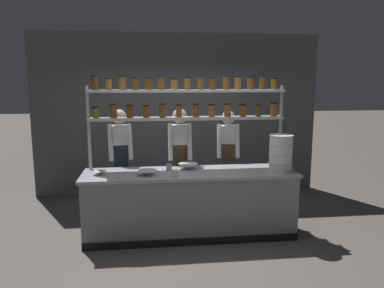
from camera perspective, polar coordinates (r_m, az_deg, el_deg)
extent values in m
plane|color=#5B5651|center=(5.50, -0.30, -13.58)|extent=(40.00, 40.00, 0.00)
cube|color=#4C5156|center=(7.12, -2.15, 4.41)|extent=(5.35, 0.12, 3.03)
cube|color=gray|center=(5.34, -0.30, -9.25)|extent=(2.89, 0.72, 0.88)
cube|color=#ADAFB5|center=(5.21, -0.31, -4.46)|extent=(2.95, 0.76, 0.04)
cube|color=black|center=(5.15, 0.17, -14.68)|extent=(2.89, 0.03, 0.10)
cylinder|color=#ADAFB5|center=(5.53, -15.26, -2.37)|extent=(0.04, 0.04, 2.10)
cylinder|color=#ADAFB5|center=(5.80, 13.16, -1.71)|extent=(0.04, 0.04, 2.10)
cube|color=#ADAFB5|center=(5.40, -0.71, 3.94)|extent=(2.79, 0.28, 0.04)
cylinder|color=brown|center=(5.41, -14.48, 4.58)|extent=(0.09, 0.09, 0.14)
cylinder|color=black|center=(5.41, -14.52, 5.42)|extent=(0.09, 0.09, 0.02)
cylinder|color=brown|center=(5.39, -11.87, 4.86)|extent=(0.10, 0.10, 0.18)
cylinder|color=black|center=(5.38, -11.90, 5.92)|extent=(0.10, 0.10, 0.02)
cylinder|color=#513314|center=(5.37, -9.47, 4.85)|extent=(0.09, 0.09, 0.17)
cylinder|color=black|center=(5.36, -9.50, 5.83)|extent=(0.09, 0.09, 0.02)
cylinder|color=brown|center=(5.36, -7.00, 4.85)|extent=(0.09, 0.09, 0.16)
cylinder|color=black|center=(5.36, -7.02, 5.79)|extent=(0.10, 0.10, 0.02)
cylinder|color=brown|center=(5.37, -4.53, 5.02)|extent=(0.10, 0.10, 0.18)
cylinder|color=black|center=(5.36, -4.54, 6.08)|extent=(0.10, 0.10, 0.02)
cylinder|color=brown|center=(5.38, -2.02, 4.96)|extent=(0.09, 0.09, 0.16)
cylinder|color=black|center=(5.37, -2.03, 5.93)|extent=(0.09, 0.09, 0.02)
cylinder|color=brown|center=(5.41, 0.60, 5.04)|extent=(0.10, 0.10, 0.17)
cylinder|color=black|center=(5.40, 0.60, 6.05)|extent=(0.10, 0.10, 0.02)
cylinder|color=brown|center=(5.44, 2.99, 5.03)|extent=(0.09, 0.09, 0.17)
cylinder|color=black|center=(5.43, 3.00, 6.00)|extent=(0.10, 0.10, 0.02)
cylinder|color=brown|center=(5.48, 5.42, 5.08)|extent=(0.10, 0.10, 0.17)
cylinder|color=black|center=(5.48, 5.44, 6.08)|extent=(0.10, 0.10, 0.02)
cylinder|color=brown|center=(5.54, 7.73, 5.03)|extent=(0.10, 0.10, 0.16)
cylinder|color=black|center=(5.53, 7.75, 5.97)|extent=(0.10, 0.10, 0.02)
cylinder|color=#513314|center=(5.60, 10.06, 4.97)|extent=(0.08, 0.08, 0.15)
cylinder|color=black|center=(5.59, 10.09, 5.85)|extent=(0.08, 0.08, 0.02)
cylinder|color=brown|center=(5.67, 12.33, 5.09)|extent=(0.10, 0.10, 0.18)
cylinder|color=black|center=(5.66, 12.36, 6.09)|extent=(0.10, 0.10, 0.02)
cube|color=#ADAFB5|center=(5.38, -0.71, 8.09)|extent=(2.79, 0.28, 0.04)
cylinder|color=#513314|center=(5.39, -14.62, 8.93)|extent=(0.09, 0.09, 0.18)
cylinder|color=black|center=(5.39, -14.66, 9.99)|extent=(0.10, 0.10, 0.02)
cylinder|color=brown|center=(5.37, -12.62, 8.83)|extent=(0.09, 0.09, 0.15)
cylinder|color=black|center=(5.37, -12.65, 9.71)|extent=(0.09, 0.09, 0.02)
cylinder|color=brown|center=(5.36, -10.57, 9.04)|extent=(0.09, 0.09, 0.17)
cylinder|color=black|center=(5.36, -10.60, 10.08)|extent=(0.10, 0.10, 0.02)
cylinder|color=#513314|center=(5.35, -8.66, 9.00)|extent=(0.09, 0.09, 0.16)
cylinder|color=black|center=(5.35, -8.69, 9.94)|extent=(0.09, 0.09, 0.02)
cylinder|color=#513314|center=(5.35, -6.64, 9.03)|extent=(0.10, 0.10, 0.15)
cylinder|color=black|center=(5.34, -6.65, 9.97)|extent=(0.10, 0.10, 0.02)
cylinder|color=brown|center=(5.35, -4.73, 9.15)|extent=(0.09, 0.09, 0.17)
cylinder|color=black|center=(5.35, -4.74, 10.18)|extent=(0.09, 0.09, 0.02)
cylinder|color=brown|center=(5.36, -2.72, 9.02)|extent=(0.09, 0.09, 0.14)
cylinder|color=black|center=(5.36, -2.73, 9.89)|extent=(0.10, 0.10, 0.02)
cylinder|color=brown|center=(5.37, -0.72, 9.12)|extent=(0.08, 0.08, 0.16)
cylinder|color=black|center=(5.37, -0.72, 10.07)|extent=(0.08, 0.08, 0.02)
cylinder|color=brown|center=(5.40, 1.30, 9.18)|extent=(0.08, 0.08, 0.17)
cylinder|color=black|center=(5.40, 1.30, 10.18)|extent=(0.08, 0.08, 0.02)
cylinder|color=#513314|center=(5.42, 3.13, 9.11)|extent=(0.10, 0.10, 0.16)
cylinder|color=black|center=(5.42, 3.14, 10.04)|extent=(0.10, 0.10, 0.02)
cylinder|color=brown|center=(5.46, 5.18, 9.18)|extent=(0.09, 0.09, 0.17)
cylinder|color=black|center=(5.46, 5.19, 10.20)|extent=(0.09, 0.09, 0.02)
cylinder|color=brown|center=(5.50, 6.99, 9.13)|extent=(0.09, 0.09, 0.17)
cylinder|color=black|center=(5.50, 7.01, 10.12)|extent=(0.10, 0.10, 0.02)
cylinder|color=brown|center=(5.55, 8.90, 9.05)|extent=(0.09, 0.09, 0.16)
cylinder|color=black|center=(5.55, 8.93, 9.99)|extent=(0.10, 0.10, 0.02)
cylinder|color=brown|center=(5.60, 10.67, 9.06)|extent=(0.08, 0.08, 0.17)
cylinder|color=black|center=(5.60, 10.70, 10.05)|extent=(0.08, 0.08, 0.02)
cylinder|color=brown|center=(5.65, 12.46, 8.88)|extent=(0.10, 0.10, 0.15)
cylinder|color=black|center=(5.65, 12.49, 9.72)|extent=(0.10, 0.10, 0.02)
cylinder|color=black|center=(6.01, -11.43, -7.46)|extent=(0.11, 0.11, 0.84)
cylinder|color=black|center=(6.02, -9.90, -7.38)|extent=(0.11, 0.11, 0.84)
cube|color=#232838|center=(5.87, -10.84, -1.82)|extent=(0.24, 0.20, 0.36)
cube|color=white|center=(5.81, -10.95, 1.37)|extent=(0.24, 0.21, 0.30)
sphere|color=beige|center=(5.78, -11.04, 4.10)|extent=(0.22, 0.22, 0.22)
cylinder|color=white|center=(5.76, -12.30, 0.22)|extent=(0.11, 0.26, 0.55)
cylinder|color=white|center=(5.78, -9.44, 0.35)|extent=(0.11, 0.26, 0.55)
cylinder|color=black|center=(5.89, -2.62, -7.61)|extent=(0.11, 0.11, 0.84)
cylinder|color=black|center=(5.89, -1.05, -7.58)|extent=(0.11, 0.11, 0.84)
cube|color=#473828|center=(5.74, -1.86, -1.83)|extent=(0.23, 0.18, 0.37)
cube|color=white|center=(5.68, -1.88, 1.45)|extent=(0.23, 0.19, 0.30)
sphere|color=beige|center=(5.65, -1.90, 4.27)|extent=(0.22, 0.22, 0.22)
cylinder|color=white|center=(5.63, -3.32, 0.31)|extent=(0.08, 0.26, 0.55)
cylinder|color=white|center=(5.65, -0.38, 0.35)|extent=(0.08, 0.26, 0.55)
cylinder|color=black|center=(6.21, 4.64, -6.82)|extent=(0.11, 0.11, 0.82)
cylinder|color=black|center=(6.23, 6.12, -6.82)|extent=(0.11, 0.11, 0.82)
cube|color=#473828|center=(6.08, 5.47, -1.53)|extent=(0.24, 0.20, 0.35)
cube|color=white|center=(6.02, 5.52, 1.46)|extent=(0.24, 0.21, 0.29)
sphere|color=tan|center=(5.99, 5.57, 4.04)|extent=(0.22, 0.22, 0.22)
cylinder|color=white|center=(5.97, 4.16, 0.45)|extent=(0.10, 0.26, 0.54)
cylinder|color=white|center=(5.99, 6.93, 0.44)|extent=(0.10, 0.26, 0.54)
cylinder|color=white|center=(5.38, 13.27, -3.41)|extent=(0.31, 0.31, 0.12)
cylinder|color=silver|center=(5.36, 13.30, -2.75)|extent=(0.33, 0.33, 0.01)
cylinder|color=white|center=(5.35, 13.33, -2.08)|extent=(0.31, 0.31, 0.12)
cylinder|color=silver|center=(5.34, 13.35, -1.41)|extent=(0.33, 0.33, 0.01)
cylinder|color=white|center=(5.33, 13.38, -0.73)|extent=(0.31, 0.31, 0.12)
cylinder|color=silver|center=(5.31, 13.41, -0.06)|extent=(0.33, 0.33, 0.01)
cylinder|color=white|center=(5.30, 13.44, 0.62)|extent=(0.31, 0.31, 0.12)
cylinder|color=silver|center=(5.29, 13.46, 1.30)|extent=(0.33, 0.33, 0.01)
cylinder|color=white|center=(5.35, -0.60, -3.77)|extent=(0.13, 0.13, 0.01)
cone|color=white|center=(5.35, -0.60, -3.43)|extent=(0.28, 0.28, 0.08)
cylinder|color=silver|center=(5.04, -6.76, -4.69)|extent=(0.11, 0.11, 0.01)
cone|color=silver|center=(5.04, -6.77, -4.38)|extent=(0.25, 0.25, 0.07)
cylinder|color=silver|center=(5.19, -13.90, -4.51)|extent=(0.08, 0.08, 0.01)
cone|color=silver|center=(5.18, -13.91, -4.30)|extent=(0.18, 0.18, 0.05)
cylinder|color=#B2B7BC|center=(5.27, -3.52, -3.57)|extent=(0.08, 0.08, 0.09)
cylinder|color=silver|center=(4.93, -2.69, -4.48)|extent=(0.09, 0.09, 0.09)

